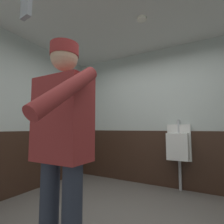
% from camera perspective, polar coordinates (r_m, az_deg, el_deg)
% --- Properties ---
extents(wall_back, '(4.60, 0.12, 2.67)m').
position_cam_1_polar(wall_back, '(3.51, 16.39, -1.10)').
color(wall_back, silver).
rests_on(wall_back, ground_plane).
extents(wall_left, '(0.12, 4.06, 2.67)m').
position_cam_1_polar(wall_left, '(3.26, -30.92, -0.25)').
color(wall_left, silver).
rests_on(wall_left, ground_plane).
extents(wainscot_band_back, '(4.00, 0.03, 1.03)m').
position_cam_1_polar(wainscot_band_back, '(3.47, 16.48, -14.60)').
color(wainscot_band_back, '#382319').
rests_on(wainscot_band_back, ground_plane).
extents(wainscot_band_left, '(0.03, 3.46, 1.03)m').
position_cam_1_polar(wainscot_band_left, '(3.24, -30.95, -14.75)').
color(wainscot_band_left, '#382319').
rests_on(wainscot_band_left, ground_plane).
extents(downlight_far, '(0.14, 0.14, 0.03)m').
position_cam_1_polar(downlight_far, '(2.83, 9.91, 28.35)').
color(downlight_far, white).
extents(urinal_solo, '(0.40, 0.34, 1.24)m').
position_cam_1_polar(urinal_solo, '(3.24, 21.27, -10.47)').
color(urinal_solo, white).
rests_on(urinal_solo, ground_plane).
extents(person, '(0.64, 0.60, 1.73)m').
position_cam_1_polar(person, '(1.32, -16.59, -8.42)').
color(person, '#2D3342').
rests_on(person, ground_plane).
extents(cell_phone, '(0.06, 0.03, 0.11)m').
position_cam_1_polar(cell_phone, '(0.94, -26.74, 29.13)').
color(cell_phone, '#A5A8B2').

